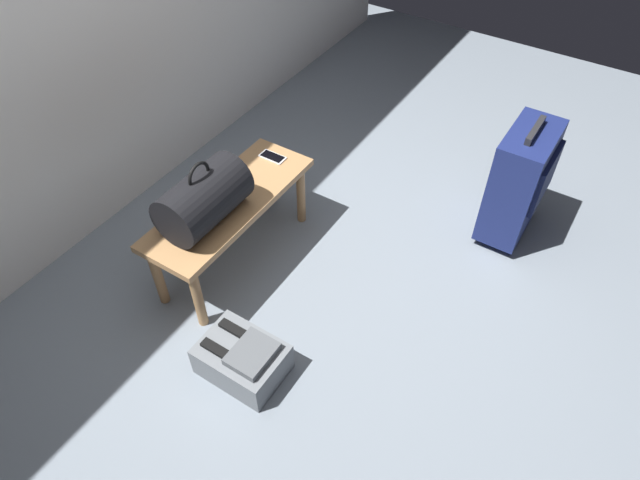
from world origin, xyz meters
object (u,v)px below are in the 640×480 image
at_px(bench, 231,209).
at_px(cell_phone, 273,157).
at_px(backpack_grey, 243,359).
at_px(suitcase_upright_navy, 519,182).
at_px(duffel_bag_black, 204,198).

distance_m(bench, cell_phone, 0.40).
bearing_deg(backpack_grey, suitcase_upright_navy, -24.40).
height_order(duffel_bag_black, suitcase_upright_navy, duffel_bag_black).
xyz_separation_m(cell_phone, suitcase_upright_navy, (0.60, -1.18, -0.07)).
relative_size(bench, duffel_bag_black, 2.27).
bearing_deg(suitcase_upright_navy, cell_phone, 116.96).
height_order(duffel_bag_black, cell_phone, duffel_bag_black).
distance_m(duffel_bag_black, backpack_grey, 0.76).
bearing_deg(bench, duffel_bag_black, 180.00).
height_order(cell_phone, suitcase_upright_navy, suitcase_upright_navy).
relative_size(duffel_bag_black, backpack_grey, 1.16).
relative_size(duffel_bag_black, suitcase_upright_navy, 0.62).
bearing_deg(backpack_grey, cell_phone, 27.42).
height_order(duffel_bag_black, backpack_grey, duffel_bag_black).
relative_size(cell_phone, suitcase_upright_navy, 0.20).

